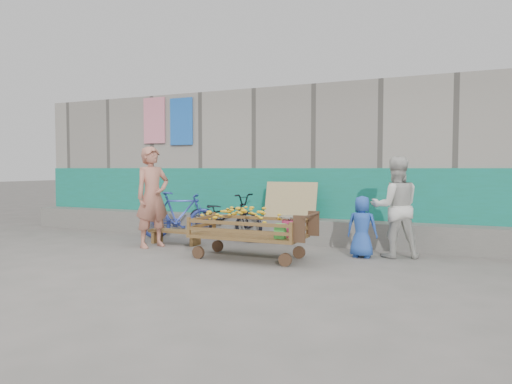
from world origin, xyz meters
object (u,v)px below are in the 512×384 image
at_px(vendor_man, 152,197).
at_px(bench, 176,234).
at_px(woman, 395,207).
at_px(child, 362,227).
at_px(bicycle_blue, 179,215).
at_px(bicycle_dark, 224,217).
at_px(banana_cart, 247,224).

bearing_deg(vendor_man, bench, -2.02).
relative_size(vendor_man, woman, 1.13).
xyz_separation_m(bench, child, (3.39, 0.10, 0.29)).
distance_m(bench, woman, 3.92).
relative_size(woman, bicycle_blue, 1.02).
xyz_separation_m(bench, bicycle_dark, (0.59, 0.79, 0.27)).
bearing_deg(bench, vendor_man, -114.72).
height_order(bench, woman, woman).
bearing_deg(banana_cart, bicycle_blue, 148.15).
relative_size(vendor_man, bicycle_dark, 1.02).
height_order(bicycle_dark, bicycle_blue, bicycle_blue).
bearing_deg(child, bicycle_blue, -6.48).
xyz_separation_m(banana_cart, child, (1.62, 0.80, -0.06)).
distance_m(banana_cart, bicycle_dark, 1.89).
relative_size(vendor_man, bicycle_blue, 1.15).
xyz_separation_m(bicycle_dark, bicycle_blue, (-0.89, -0.20, 0.01)).
relative_size(child, bicycle_blue, 0.63).
height_order(banana_cart, vendor_man, vendor_man).
relative_size(child, bicycle_dark, 0.56).
relative_size(banana_cart, child, 1.94).
distance_m(vendor_man, child, 3.64).
height_order(child, bicycle_blue, child).
distance_m(vendor_man, bicycle_dark, 1.51).
xyz_separation_m(banana_cart, bicycle_blue, (-2.06, 1.28, -0.08)).
height_order(vendor_man, bicycle_blue, vendor_man).
distance_m(banana_cart, bench, 1.93).
xyz_separation_m(vendor_man, child, (3.58, 0.53, -0.41)).
bearing_deg(bicycle_dark, child, -96.80).
distance_m(woman, child, 0.61).
bearing_deg(child, vendor_man, 9.44).
bearing_deg(bench, child, 1.70).
distance_m(child, bicycle_dark, 2.88).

